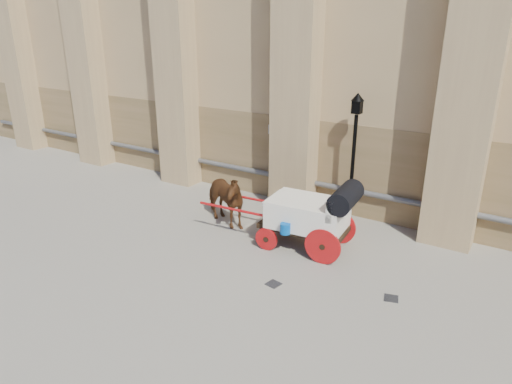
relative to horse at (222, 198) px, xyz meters
The scene contains 6 objects.
ground 2.61m from the horse, 28.07° to the right, with size 90.00×90.00×0.00m, color gray.
horse is the anchor object (origin of this frame).
carriage 3.08m from the horse, ahead, with size 4.64×1.73×2.00m.
street_lamp 4.20m from the horse, 35.24° to the left, with size 0.38×0.38×4.06m.
drain_grate_near 3.92m from the horse, 35.02° to the right, with size 0.32×0.32×0.01m, color black.
drain_grate_far 5.93m from the horse, 12.41° to the right, with size 0.32×0.32×0.01m, color black.
Camera 1 is at (5.75, -9.35, 5.99)m, focal length 32.00 mm.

